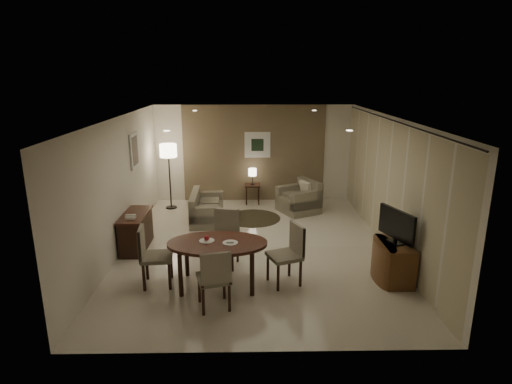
{
  "coord_description": "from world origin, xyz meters",
  "views": [
    {
      "loc": [
        -0.16,
        -8.34,
        3.55
      ],
      "look_at": [
        0.0,
        0.2,
        1.15
      ],
      "focal_mm": 30.0,
      "sensor_mm": 36.0,
      "label": 1
    }
  ],
  "objects_px": {
    "console_desk": "(136,231)",
    "side_table": "(253,194)",
    "chair_near": "(214,277)",
    "chair_far": "(224,240)",
    "tv_cabinet": "(394,261)",
    "chair_left": "(157,256)",
    "armchair": "(299,197)",
    "floor_lamp": "(170,177)",
    "dining_table": "(218,264)",
    "chair_right": "(284,255)",
    "sofa": "(207,207)"
  },
  "relations": [
    {
      "from": "tv_cabinet",
      "to": "armchair",
      "type": "bearing_deg",
      "value": 107.93
    },
    {
      "from": "armchair",
      "to": "side_table",
      "type": "height_order",
      "value": "armchair"
    },
    {
      "from": "sofa",
      "to": "chair_near",
      "type": "bearing_deg",
      "value": -174.96
    },
    {
      "from": "dining_table",
      "to": "floor_lamp",
      "type": "height_order",
      "value": "floor_lamp"
    },
    {
      "from": "chair_right",
      "to": "side_table",
      "type": "relative_size",
      "value": 1.94
    },
    {
      "from": "floor_lamp",
      "to": "console_desk",
      "type": "bearing_deg",
      "value": -94.96
    },
    {
      "from": "tv_cabinet",
      "to": "chair_far",
      "type": "relative_size",
      "value": 0.86
    },
    {
      "from": "tv_cabinet",
      "to": "chair_left",
      "type": "bearing_deg",
      "value": -178.61
    },
    {
      "from": "floor_lamp",
      "to": "chair_right",
      "type": "bearing_deg",
      "value": -58.1
    },
    {
      "from": "tv_cabinet",
      "to": "chair_far",
      "type": "xyz_separation_m",
      "value": [
        -3.02,
        0.63,
        0.18
      ]
    },
    {
      "from": "side_table",
      "to": "chair_near",
      "type": "bearing_deg",
      "value": -96.81
    },
    {
      "from": "chair_far",
      "to": "floor_lamp",
      "type": "relative_size",
      "value": 0.6
    },
    {
      "from": "chair_left",
      "to": "sofa",
      "type": "relative_size",
      "value": 0.7
    },
    {
      "from": "chair_left",
      "to": "tv_cabinet",
      "type": "bearing_deg",
      "value": -94.65
    },
    {
      "from": "console_desk",
      "to": "chair_near",
      "type": "bearing_deg",
      "value": -52.73
    },
    {
      "from": "chair_near",
      "to": "armchair",
      "type": "bearing_deg",
      "value": -126.13
    },
    {
      "from": "chair_far",
      "to": "armchair",
      "type": "bearing_deg",
      "value": 72.96
    },
    {
      "from": "chair_far",
      "to": "chair_right",
      "type": "bearing_deg",
      "value": -22.44
    },
    {
      "from": "tv_cabinet",
      "to": "console_desk",
      "type": "bearing_deg",
      "value": 162.95
    },
    {
      "from": "chair_far",
      "to": "console_desk",
      "type": "bearing_deg",
      "value": 166.97
    },
    {
      "from": "armchair",
      "to": "side_table",
      "type": "relative_size",
      "value": 1.71
    },
    {
      "from": "console_desk",
      "to": "chair_near",
      "type": "height_order",
      "value": "chair_near"
    },
    {
      "from": "tv_cabinet",
      "to": "side_table",
      "type": "height_order",
      "value": "tv_cabinet"
    },
    {
      "from": "dining_table",
      "to": "chair_right",
      "type": "height_order",
      "value": "chair_right"
    },
    {
      "from": "tv_cabinet",
      "to": "side_table",
      "type": "distance_m",
      "value": 5.25
    },
    {
      "from": "console_desk",
      "to": "chair_left",
      "type": "bearing_deg",
      "value": -64.34
    },
    {
      "from": "chair_near",
      "to": "floor_lamp",
      "type": "xyz_separation_m",
      "value": [
        -1.55,
        5.1,
        0.37
      ]
    },
    {
      "from": "tv_cabinet",
      "to": "chair_left",
      "type": "distance_m",
      "value": 4.13
    },
    {
      "from": "console_desk",
      "to": "chair_right",
      "type": "relative_size",
      "value": 1.14
    },
    {
      "from": "tv_cabinet",
      "to": "chair_near",
      "type": "bearing_deg",
      "value": -164.63
    },
    {
      "from": "chair_near",
      "to": "chair_far",
      "type": "height_order",
      "value": "chair_far"
    },
    {
      "from": "dining_table",
      "to": "chair_left",
      "type": "xyz_separation_m",
      "value": [
        -1.04,
        0.05,
        0.13
      ]
    },
    {
      "from": "tv_cabinet",
      "to": "armchair",
      "type": "height_order",
      "value": "armchair"
    },
    {
      "from": "chair_near",
      "to": "side_table",
      "type": "height_order",
      "value": "chair_near"
    },
    {
      "from": "chair_far",
      "to": "sofa",
      "type": "height_order",
      "value": "chair_far"
    },
    {
      "from": "chair_near",
      "to": "chair_right",
      "type": "height_order",
      "value": "chair_right"
    },
    {
      "from": "floor_lamp",
      "to": "chair_far",
      "type": "bearing_deg",
      "value": -65.7
    },
    {
      "from": "console_desk",
      "to": "side_table",
      "type": "distance_m",
      "value": 3.99
    },
    {
      "from": "sofa",
      "to": "console_desk",
      "type": "bearing_deg",
      "value": 141.04
    },
    {
      "from": "armchair",
      "to": "side_table",
      "type": "distance_m",
      "value": 1.45
    },
    {
      "from": "tv_cabinet",
      "to": "floor_lamp",
      "type": "bearing_deg",
      "value": 137.63
    },
    {
      "from": "chair_near",
      "to": "chair_far",
      "type": "distance_m",
      "value": 1.49
    },
    {
      "from": "armchair",
      "to": "chair_far",
      "type": "bearing_deg",
      "value": -55.81
    },
    {
      "from": "chair_left",
      "to": "chair_right",
      "type": "bearing_deg",
      "value": -96.0
    },
    {
      "from": "chair_right",
      "to": "floor_lamp",
      "type": "bearing_deg",
      "value": -169.5
    },
    {
      "from": "chair_near",
      "to": "tv_cabinet",
      "type": "bearing_deg",
      "value": -179.24
    },
    {
      "from": "sofa",
      "to": "side_table",
      "type": "relative_size",
      "value": 2.76
    },
    {
      "from": "chair_near",
      "to": "floor_lamp",
      "type": "bearing_deg",
      "value": -87.67
    },
    {
      "from": "tv_cabinet",
      "to": "side_table",
      "type": "xyz_separation_m",
      "value": [
        -2.44,
        4.65,
        -0.08
      ]
    },
    {
      "from": "armchair",
      "to": "chair_left",
      "type": "bearing_deg",
      "value": -62.96
    }
  ]
}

